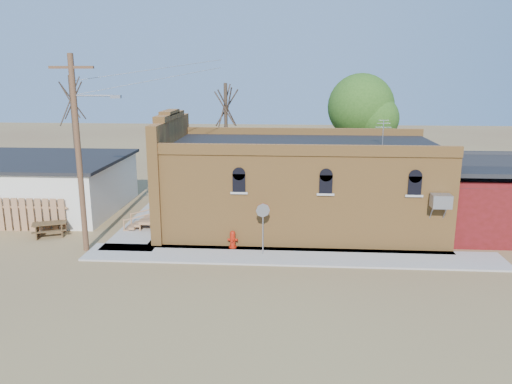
# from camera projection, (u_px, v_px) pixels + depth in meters

# --- Properties ---
(ground) EXTENTS (120.00, 120.00, 0.00)m
(ground) POSITION_uv_depth(u_px,v_px,m) (258.00, 264.00, 21.87)
(ground) COLOR brown
(ground) RESTS_ON ground
(sidewalk_south) EXTENTS (19.00, 2.20, 0.08)m
(sidewalk_south) POSITION_uv_depth(u_px,v_px,m) (292.00, 257.00, 22.63)
(sidewalk_south) COLOR #9E9991
(sidewalk_south) RESTS_ON ground
(sidewalk_west) EXTENTS (2.60, 10.00, 0.08)m
(sidewalk_west) POSITION_uv_depth(u_px,v_px,m) (153.00, 221.00, 28.10)
(sidewalk_west) COLOR #9E9991
(sidewalk_west) RESTS_ON ground
(brick_bar) EXTENTS (16.40, 7.97, 6.30)m
(brick_bar) POSITION_uv_depth(u_px,v_px,m) (295.00, 185.00, 26.54)
(brick_bar) COLOR #AF7435
(brick_bar) RESTS_ON ground
(red_shed) EXTENTS (5.40, 6.40, 4.30)m
(red_shed) POSITION_uv_depth(u_px,v_px,m) (485.00, 189.00, 25.90)
(red_shed) COLOR #50100D
(red_shed) RESTS_ON ground
(wood_fence) EXTENTS (5.20, 0.10, 1.80)m
(wood_fence) POSITION_uv_depth(u_px,v_px,m) (20.00, 215.00, 26.20)
(wood_fence) COLOR #9D7547
(wood_fence) RESTS_ON ground
(utility_pole) EXTENTS (3.12, 0.26, 9.00)m
(utility_pole) POSITION_uv_depth(u_px,v_px,m) (79.00, 150.00, 22.46)
(utility_pole) COLOR #4B331E
(utility_pole) RESTS_ON ground
(tree_bare_near) EXTENTS (2.80, 2.80, 7.65)m
(tree_bare_near) POSITION_uv_depth(u_px,v_px,m) (226.00, 106.00, 33.28)
(tree_bare_near) COLOR #423026
(tree_bare_near) RESTS_ON ground
(tree_bare_far) EXTENTS (2.80, 2.80, 8.16)m
(tree_bare_far) POSITION_uv_depth(u_px,v_px,m) (71.00, 99.00, 34.89)
(tree_bare_far) COLOR #423026
(tree_bare_far) RESTS_ON ground
(tree_leafy) EXTENTS (4.40, 4.40, 8.15)m
(tree_leafy) POSITION_uv_depth(u_px,v_px,m) (361.00, 107.00, 33.17)
(tree_leafy) COLOR #423026
(tree_leafy) RESTS_ON ground
(fire_hydrant) EXTENTS (0.49, 0.48, 0.84)m
(fire_hydrant) POSITION_uv_depth(u_px,v_px,m) (233.00, 239.00, 23.58)
(fire_hydrant) COLOR #9F1809
(fire_hydrant) RESTS_ON sidewalk_south
(stop_sign) EXTENTS (0.63, 0.24, 2.39)m
(stop_sign) POSITION_uv_depth(u_px,v_px,m) (263.00, 215.00, 22.47)
(stop_sign) COLOR gray
(stop_sign) RESTS_ON sidewalk_south
(trash_barrel) EXTENTS (0.63, 0.63, 0.90)m
(trash_barrel) POSITION_uv_depth(u_px,v_px,m) (167.00, 216.00, 27.22)
(trash_barrel) COLOR navy
(trash_barrel) RESTS_ON sidewalk_west
(picnic_table) EXTENTS (1.99, 1.77, 0.68)m
(picnic_table) POSITION_uv_depth(u_px,v_px,m) (50.00, 227.00, 25.60)
(picnic_table) COLOR #4E381F
(picnic_table) RESTS_ON ground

